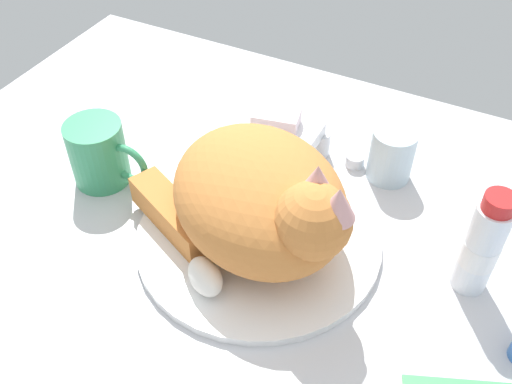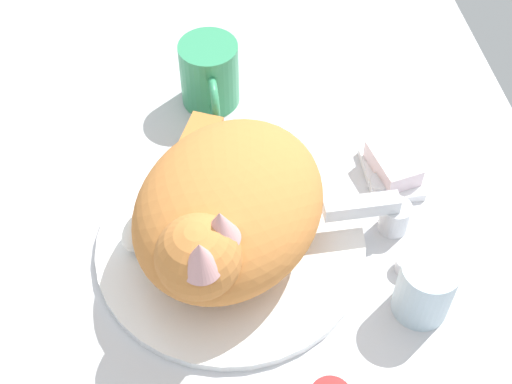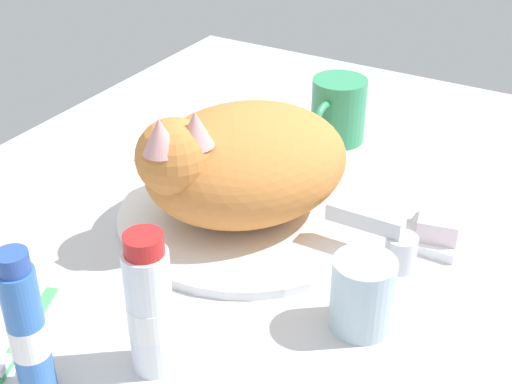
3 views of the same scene
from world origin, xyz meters
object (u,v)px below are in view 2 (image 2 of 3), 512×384
at_px(rinse_cup, 425,288).
at_px(coffee_mug, 210,75).
at_px(faucet, 384,215).
at_px(soap_bar, 393,163).
at_px(cat, 224,211).

bearing_deg(rinse_cup, coffee_mug, -152.12).
bearing_deg(faucet, soap_bar, 157.47).
bearing_deg(coffee_mug, cat, -2.64).
relative_size(faucet, soap_bar, 2.07).
xyz_separation_m(coffee_mug, soap_bar, (0.17, 0.21, -0.02)).
height_order(faucet, cat, cat).
distance_m(rinse_cup, soap_bar, 0.19).
distance_m(faucet, coffee_mug, 0.31).
bearing_deg(faucet, cat, -88.03).
bearing_deg(faucet, coffee_mug, -144.64).
distance_m(coffee_mug, rinse_cup, 0.41).
distance_m(cat, soap_bar, 0.24).
bearing_deg(soap_bar, cat, -69.13).
bearing_deg(coffee_mug, rinse_cup, 27.88).
height_order(coffee_mug, soap_bar, coffee_mug).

